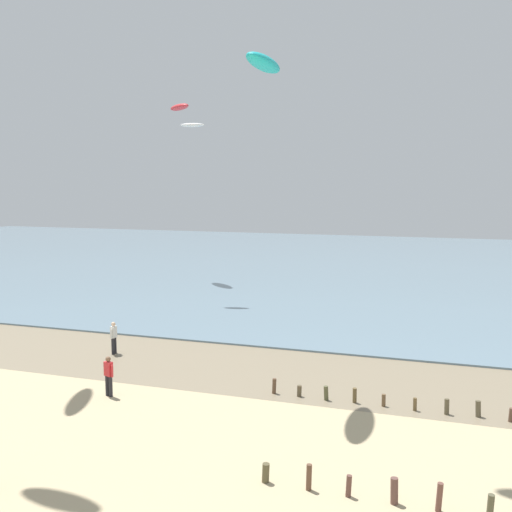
% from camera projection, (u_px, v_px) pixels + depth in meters
% --- Properties ---
extents(wet_sand_strip, '(120.00, 7.40, 0.01)m').
position_uv_depth(wet_sand_strip, '(302.00, 374.00, 27.73)').
color(wet_sand_strip, '#84755B').
rests_on(wet_sand_strip, ground).
extents(sea, '(160.00, 70.00, 0.10)m').
position_uv_depth(sea, '(386.00, 265.00, 64.24)').
color(sea, slate).
rests_on(sea, ground).
extents(groyne_far, '(14.09, 0.34, 0.66)m').
position_uv_depth(groyne_far, '(443.00, 406.00, 23.01)').
color(groyne_far, brown).
rests_on(groyne_far, ground).
extents(person_by_waterline, '(0.54, 0.33, 1.71)m').
position_uv_depth(person_by_waterline, '(109.00, 375.00, 24.80)').
color(person_by_waterline, '#232328').
rests_on(person_by_waterline, ground).
extents(person_left_flank, '(0.24, 0.57, 1.71)m').
position_uv_depth(person_left_flank, '(114.00, 337.00, 30.93)').
color(person_left_flank, '#232328').
rests_on(person_left_flank, ground).
extents(kite_aloft_1, '(1.90, 0.91, 0.29)m').
position_uv_depth(kite_aloft_1, '(192.00, 125.00, 44.13)').
color(kite_aloft_1, white).
extents(kite_aloft_2, '(1.36, 3.55, 0.80)m').
position_uv_depth(kite_aloft_2, '(264.00, 63.00, 24.32)').
color(kite_aloft_2, '#19B2B7').
extents(kite_aloft_8, '(3.28, 3.14, 0.63)m').
position_uv_depth(kite_aloft_8, '(179.00, 107.00, 53.72)').
color(kite_aloft_8, red).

